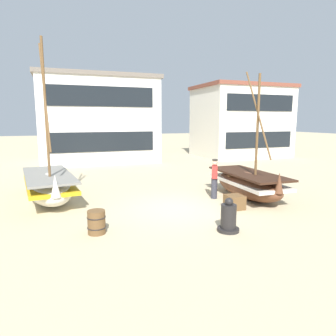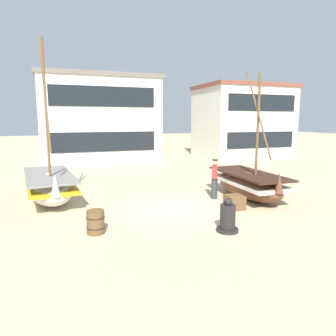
{
  "view_description": "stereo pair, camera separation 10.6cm",
  "coord_description": "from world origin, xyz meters",
  "px_view_note": "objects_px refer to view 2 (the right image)",
  "views": [
    {
      "loc": [
        -4.12,
        -10.3,
        3.32
      ],
      "look_at": [
        0.0,
        1.0,
        1.4
      ],
      "focal_mm": 32.32,
      "sensor_mm": 36.0,
      "label": 1
    },
    {
      "loc": [
        -4.02,
        -10.33,
        3.32
      ],
      "look_at": [
        0.0,
        1.0,
        1.4
      ],
      "focal_mm": 32.32,
      "sensor_mm": 36.0,
      "label": 2
    }
  ],
  "objects_px": {
    "fishing_boat_centre_large": "(248,184)",
    "capstan_winch": "(228,218)",
    "wooden_barrel": "(96,222)",
    "cargo_crate": "(234,202)",
    "fishing_boat_near_left": "(49,185)",
    "harbor_building_main": "(100,119)",
    "fisherman_by_hull": "(215,179)",
    "harbor_building_annex": "(242,121)"
  },
  "relations": [
    {
      "from": "fishing_boat_centre_large",
      "to": "capstan_winch",
      "type": "distance_m",
      "value": 4.29
    },
    {
      "from": "wooden_barrel",
      "to": "cargo_crate",
      "type": "distance_m",
      "value": 5.24
    },
    {
      "from": "fishing_boat_near_left",
      "to": "harbor_building_main",
      "type": "bearing_deg",
      "value": 72.93
    },
    {
      "from": "capstan_winch",
      "to": "wooden_barrel",
      "type": "xyz_separation_m",
      "value": [
        -3.75,
        1.16,
        -0.06
      ]
    },
    {
      "from": "fishing_boat_centre_large",
      "to": "fisherman_by_hull",
      "type": "xyz_separation_m",
      "value": [
        -1.42,
        0.38,
        0.22
      ]
    },
    {
      "from": "wooden_barrel",
      "to": "harbor_building_main",
      "type": "xyz_separation_m",
      "value": [
        2.18,
        16.07,
        3.01
      ]
    },
    {
      "from": "fisherman_by_hull",
      "to": "harbor_building_main",
      "type": "relative_size",
      "value": 0.18
    },
    {
      "from": "wooden_barrel",
      "to": "harbor_building_annex",
      "type": "xyz_separation_m",
      "value": [
        14.9,
        15.32,
        2.85
      ]
    },
    {
      "from": "wooden_barrel",
      "to": "harbor_building_main",
      "type": "distance_m",
      "value": 16.49
    },
    {
      "from": "fisherman_by_hull",
      "to": "cargo_crate",
      "type": "xyz_separation_m",
      "value": [
        -0.02,
        -1.62,
        -0.57
      ]
    },
    {
      "from": "cargo_crate",
      "to": "harbor_building_main",
      "type": "height_order",
      "value": "harbor_building_main"
    },
    {
      "from": "wooden_barrel",
      "to": "harbor_building_main",
      "type": "relative_size",
      "value": 0.08
    },
    {
      "from": "harbor_building_annex",
      "to": "capstan_winch",
      "type": "bearing_deg",
      "value": -124.07
    },
    {
      "from": "fisherman_by_hull",
      "to": "wooden_barrel",
      "type": "relative_size",
      "value": 2.41
    },
    {
      "from": "wooden_barrel",
      "to": "fishing_boat_near_left",
      "type": "bearing_deg",
      "value": 107.23
    },
    {
      "from": "fishing_boat_centre_large",
      "to": "harbor_building_annex",
      "type": "bearing_deg",
      "value": 58.14
    },
    {
      "from": "fishing_boat_near_left",
      "to": "fisherman_by_hull",
      "type": "bearing_deg",
      "value": -17.36
    },
    {
      "from": "capstan_winch",
      "to": "harbor_building_main",
      "type": "relative_size",
      "value": 0.11
    },
    {
      "from": "fishing_boat_near_left",
      "to": "harbor_building_main",
      "type": "relative_size",
      "value": 0.7
    },
    {
      "from": "capstan_winch",
      "to": "harbor_building_annex",
      "type": "bearing_deg",
      "value": 55.93
    },
    {
      "from": "harbor_building_main",
      "to": "harbor_building_annex",
      "type": "height_order",
      "value": "harbor_building_main"
    },
    {
      "from": "capstan_winch",
      "to": "harbor_building_main",
      "type": "distance_m",
      "value": 17.55
    },
    {
      "from": "fishing_boat_near_left",
      "to": "fishing_boat_centre_large",
      "type": "height_order",
      "value": "fishing_boat_near_left"
    },
    {
      "from": "capstan_winch",
      "to": "fishing_boat_near_left",
      "type": "bearing_deg",
      "value": 132.39
    },
    {
      "from": "wooden_barrel",
      "to": "cargo_crate",
      "type": "height_order",
      "value": "wooden_barrel"
    },
    {
      "from": "capstan_winch",
      "to": "fishing_boat_centre_large",
      "type": "bearing_deg",
      "value": 47.82
    },
    {
      "from": "fishing_boat_near_left",
      "to": "fishing_boat_centre_large",
      "type": "bearing_deg",
      "value": -16.96
    },
    {
      "from": "harbor_building_annex",
      "to": "fisherman_by_hull",
      "type": "bearing_deg",
      "value": -126.86
    },
    {
      "from": "fishing_boat_centre_large",
      "to": "cargo_crate",
      "type": "height_order",
      "value": "fishing_boat_centre_large"
    },
    {
      "from": "fishing_boat_near_left",
      "to": "fishing_boat_centre_large",
      "type": "distance_m",
      "value": 8.37
    },
    {
      "from": "fisherman_by_hull",
      "to": "cargo_crate",
      "type": "relative_size",
      "value": 2.67
    },
    {
      "from": "fishing_boat_near_left",
      "to": "harbor_building_annex",
      "type": "height_order",
      "value": "harbor_building_annex"
    },
    {
      "from": "fishing_boat_centre_large",
      "to": "fisherman_by_hull",
      "type": "distance_m",
      "value": 1.49
    },
    {
      "from": "fisherman_by_hull",
      "to": "wooden_barrel",
      "type": "distance_m",
      "value": 5.75
    },
    {
      "from": "capstan_winch",
      "to": "wooden_barrel",
      "type": "relative_size",
      "value": 1.48
    },
    {
      "from": "fisherman_by_hull",
      "to": "wooden_barrel",
      "type": "bearing_deg",
      "value": -155.24
    },
    {
      "from": "fisherman_by_hull",
      "to": "harbor_building_main",
      "type": "bearing_deg",
      "value": 102.49
    },
    {
      "from": "fishing_boat_near_left",
      "to": "fisherman_by_hull",
      "type": "distance_m",
      "value": 6.91
    },
    {
      "from": "harbor_building_main",
      "to": "cargo_crate",
      "type": "bearing_deg",
      "value": -78.88
    },
    {
      "from": "fishing_boat_centre_large",
      "to": "harbor_building_annex",
      "type": "xyz_separation_m",
      "value": [
        8.27,
        13.3,
        2.58
      ]
    },
    {
      "from": "capstan_winch",
      "to": "wooden_barrel",
      "type": "distance_m",
      "value": 3.92
    },
    {
      "from": "fishing_boat_near_left",
      "to": "harbor_building_main",
      "type": "height_order",
      "value": "harbor_building_main"
    }
  ]
}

